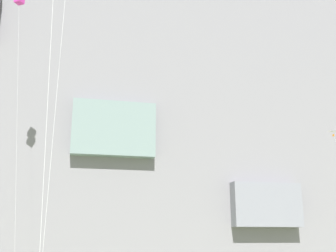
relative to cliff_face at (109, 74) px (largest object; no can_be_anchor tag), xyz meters
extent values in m
cube|color=gray|center=(-0.01, 0.03, 0.03)|extent=(180.00, 27.47, 65.44)
cube|color=gray|center=(-0.01, -14.04, -14.11)|extent=(11.74, 2.48, 7.90)
cube|color=gray|center=(22.64, -13.41, -24.36)|extent=(10.53, 4.60, 6.36)
pyramid|color=white|center=(23.77, -30.85, -17.52)|extent=(1.11, 0.89, 0.12)
cube|color=orange|center=(23.68, -30.54, -17.62)|extent=(0.10, 0.26, 0.29)
cube|color=#CC3399|center=(-12.51, -26.15, -2.55)|extent=(1.18, 1.18, 0.59)
cylinder|color=silver|center=(-11.02, -29.12, -17.71)|extent=(2.99, 5.95, 29.72)
camera|label=1|loc=(-5.14, -70.80, -28.93)|focal=43.81mm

